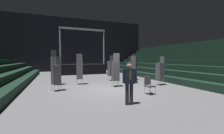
{
  "coord_description": "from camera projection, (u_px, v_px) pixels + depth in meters",
  "views": [
    {
      "loc": [
        -3.19,
        -8.28,
        1.86
      ],
      "look_at": [
        -0.15,
        -0.55,
        1.4
      ],
      "focal_mm": 23.65,
      "sensor_mm": 36.0,
      "label": 1
    }
  ],
  "objects": [
    {
      "name": "stage_riser",
      "position": [
        82.0,
        68.0,
        18.35
      ],
      "size": [
        5.59,
        2.62,
        5.4
      ],
      "color": "black",
      "rests_on": "ground_plane"
    },
    {
      "name": "arena_end_wall",
      "position": [
        76.0,
        45.0,
        22.68
      ],
      "size": [
        22.0,
        0.3,
        8.0
      ],
      "primitive_type": "cube",
      "color": "black",
      "rests_on": "ground_plane"
    },
    {
      "name": "chair_stack_mid_left",
      "position": [
        160.0,
        71.0,
        10.41
      ],
      "size": [
        0.47,
        0.47,
        2.05
      ],
      "rotation": [
        0.0,
        0.0,
        1.63
      ],
      "color": "#B2B5BA",
      "rests_on": "ground_plane"
    },
    {
      "name": "loose_chair_near_man",
      "position": [
        149.0,
        84.0,
        7.78
      ],
      "size": [
        0.46,
        0.46,
        0.95
      ],
      "rotation": [
        0.0,
        0.0,
        3.2
      ],
      "color": "#B2B5BA",
      "rests_on": "ground_plane"
    },
    {
      "name": "equipment_road_case",
      "position": [
        131.0,
        79.0,
        11.6
      ],
      "size": [
        1.08,
        1.0,
        0.53
      ],
      "primitive_type": "cube",
      "rotation": [
        0.0,
        0.0,
        -0.59
      ],
      "color": "black",
      "rests_on": "ground_plane"
    },
    {
      "name": "chair_stack_rear_right",
      "position": [
        111.0,
        68.0,
        12.59
      ],
      "size": [
        0.53,
        0.53,
        2.14
      ],
      "rotation": [
        0.0,
        0.0,
        0.23
      ],
      "color": "#B2B5BA",
      "rests_on": "ground_plane"
    },
    {
      "name": "chair_stack_mid_centre",
      "position": [
        56.0,
        68.0,
        10.47
      ],
      "size": [
        0.62,
        0.62,
        2.48
      ],
      "rotation": [
        0.0,
        0.0,
        3.88
      ],
      "color": "#B2B5BA",
      "rests_on": "ground_plane"
    },
    {
      "name": "ground_plane",
      "position": [
        111.0,
        90.0,
        8.97
      ],
      "size": [
        22.0,
        30.0,
        0.1
      ],
      "primitive_type": "cube",
      "color": "slate"
    },
    {
      "name": "bleacher_bank_right",
      "position": [
        193.0,
        60.0,
        12.71
      ],
      "size": [
        6.0,
        24.0,
        3.6
      ],
      "rotation": [
        0.0,
        0.0,
        -1.57
      ],
      "color": "black",
      "rests_on": "ground_plane"
    },
    {
      "name": "chair_stack_front_right",
      "position": [
        116.0,
        70.0,
        9.82
      ],
      "size": [
        0.48,
        0.48,
        2.22
      ],
      "rotation": [
        0.0,
        0.0,
        6.18
      ],
      "color": "#B2B5BA",
      "rests_on": "ground_plane"
    },
    {
      "name": "chair_stack_rear_left",
      "position": [
        56.0,
        74.0,
        8.49
      ],
      "size": [
        0.56,
        0.56,
        1.96
      ],
      "rotation": [
        0.0,
        0.0,
        5.05
      ],
      "color": "#B2B5BA",
      "rests_on": "ground_plane"
    },
    {
      "name": "chair_stack_front_left",
      "position": [
        134.0,
        68.0,
        12.82
      ],
      "size": [
        0.62,
        0.62,
        2.14
      ],
      "rotation": [
        0.0,
        0.0,
        5.5
      ],
      "color": "#B2B5BA",
      "rests_on": "ground_plane"
    },
    {
      "name": "man_with_tie",
      "position": [
        129.0,
        81.0,
        5.92
      ],
      "size": [
        0.57,
        0.29,
        1.75
      ],
      "rotation": [
        0.0,
        0.0,
        2.98
      ],
      "color": "black",
      "rests_on": "ground_plane"
    },
    {
      "name": "chair_stack_mid_right",
      "position": [
        80.0,
        69.0,
        10.69
      ],
      "size": [
        0.51,
        0.51,
        2.22
      ],
      "rotation": [
        0.0,
        0.0,
        6.11
      ],
      "color": "#B2B5BA",
      "rests_on": "ground_plane"
    }
  ]
}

